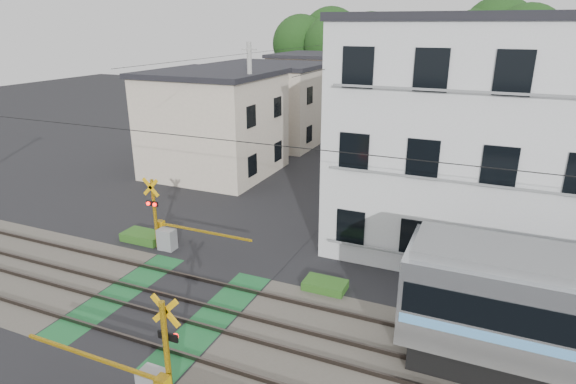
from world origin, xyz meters
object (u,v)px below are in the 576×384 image
at_px(pedestrian, 393,112).
at_px(crossing_signal_far, 166,233).
at_px(crossing_signal_near, 154,381).
at_px(apartment_block, 470,135).

bearing_deg(pedestrian, crossing_signal_far, 84.29).
xyz_separation_m(crossing_signal_near, pedestrian, (-2.34, 39.12, 0.12)).
bearing_deg(crossing_signal_far, apartment_block, 27.78).
xyz_separation_m(apartment_block, pedestrian, (-8.25, 25.97, -3.82)).
bearing_deg(apartment_block, crossing_signal_near, -114.22).
height_order(crossing_signal_near, pedestrian, crossing_signal_near).
xyz_separation_m(crossing_signal_near, crossing_signal_far, (-5.17, 7.31, 0.00)).
bearing_deg(crossing_signal_near, pedestrian, 93.42).
bearing_deg(apartment_block, crossing_signal_far, -152.22).
distance_m(crossing_signal_near, crossing_signal_far, 8.95).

